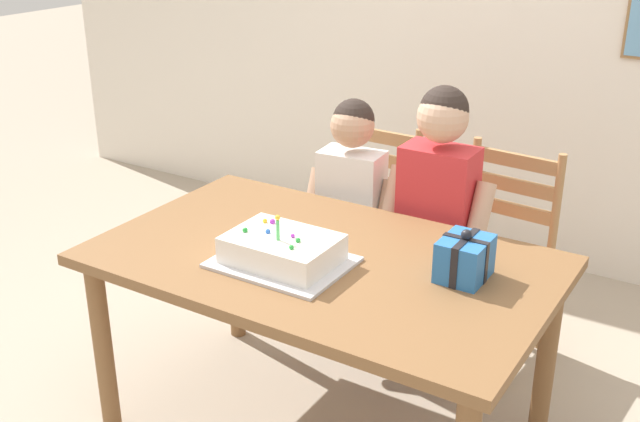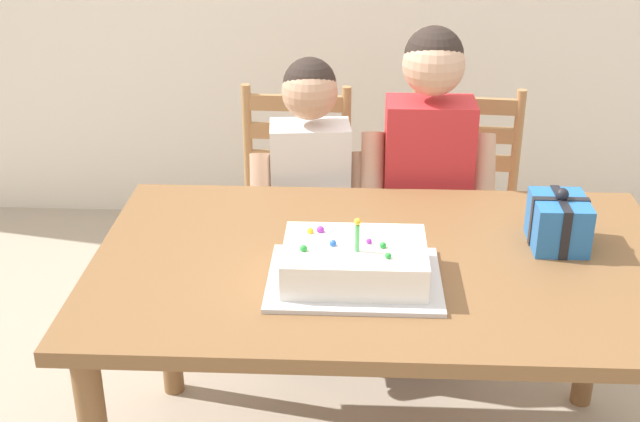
% 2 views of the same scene
% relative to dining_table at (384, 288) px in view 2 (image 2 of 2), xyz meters
% --- Properties ---
extents(dining_table, '(1.57, 0.95, 0.75)m').
position_rel_dining_table_xyz_m(dining_table, '(0.00, 0.00, 0.00)').
color(dining_table, brown).
rests_on(dining_table, ground).
extents(birthday_cake, '(0.44, 0.34, 0.19)m').
position_rel_dining_table_xyz_m(birthday_cake, '(-0.08, -0.12, 0.14)').
color(birthday_cake, silver).
rests_on(birthday_cake, dining_table).
extents(gift_box_red_large, '(0.15, 0.19, 0.17)m').
position_rel_dining_table_xyz_m(gift_box_red_large, '(0.47, 0.10, 0.16)').
color(gift_box_red_large, '#286BB7').
rests_on(gift_box_red_large, dining_table).
extents(chair_left, '(0.43, 0.43, 0.92)m').
position_rel_dining_table_xyz_m(chair_left, '(-0.32, 0.89, -0.19)').
color(chair_left, '#A87A4C').
rests_on(chair_left, ground).
extents(chair_right, '(0.45, 0.45, 0.92)m').
position_rel_dining_table_xyz_m(chair_right, '(0.32, 0.89, -0.19)').
color(chair_right, '#A87A4C').
rests_on(chair_right, ground).
extents(child_older, '(0.45, 0.25, 1.24)m').
position_rel_dining_table_xyz_m(child_older, '(0.16, 0.62, 0.09)').
color(child_older, '#38426B').
rests_on(child_older, ground).
extents(child_younger, '(0.42, 0.25, 1.13)m').
position_rel_dining_table_xyz_m(child_younger, '(-0.24, 0.62, 0.03)').
color(child_younger, '#38426B').
rests_on(child_younger, ground).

